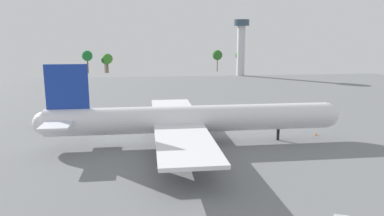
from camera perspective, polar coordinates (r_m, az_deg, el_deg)
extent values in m
plane|color=slate|center=(83.31, 0.00, -5.64)|extent=(281.27, 281.27, 0.00)
cylinder|color=silver|center=(81.80, 0.00, -1.75)|extent=(64.76, 6.07, 6.07)
sphere|color=silver|center=(91.60, 20.53, -1.05)|extent=(5.95, 5.95, 5.95)
sphere|color=silver|center=(84.19, -22.45, -2.25)|extent=(5.16, 5.16, 5.16)
cube|color=#19389E|center=(81.56, -19.35, 3.21)|extent=(9.07, 0.50, 9.72)
cube|color=silver|center=(78.44, -20.66, -2.39)|extent=(5.83, 9.11, 0.36)
cube|color=silver|center=(87.68, -19.23, -0.89)|extent=(5.83, 9.11, 0.36)
cube|color=silver|center=(66.90, -1.09, -5.57)|extent=(11.01, 27.15, 0.70)
cube|color=silver|center=(96.65, -3.06, -0.26)|extent=(11.01, 27.15, 0.70)
cylinder|color=gray|center=(71.35, -0.64, -5.84)|extent=(4.86, 2.55, 2.55)
cylinder|color=gray|center=(61.90, 0.45, -8.58)|extent=(4.86, 2.55, 2.55)
cylinder|color=gray|center=(93.11, -2.25, -1.73)|extent=(4.86, 2.55, 2.55)
cylinder|color=gray|center=(102.88, -2.74, -0.47)|extent=(4.86, 2.55, 2.55)
cylinder|color=black|center=(87.87, 13.57, -4.12)|extent=(0.70, 0.70, 2.77)
cylinder|color=black|center=(79.40, -2.02, -5.47)|extent=(0.70, 0.70, 2.77)
cylinder|color=black|center=(85.79, -2.43, -4.18)|extent=(0.70, 0.70, 2.77)
cube|color=#333338|center=(105.56, -22.97, -2.18)|extent=(2.77, 2.57, 1.52)
cube|color=yellow|center=(107.96, -23.33, -2.07)|extent=(3.67, 4.02, 0.98)
cylinder|color=black|center=(105.54, -23.59, -2.66)|extent=(0.78, 1.03, 1.03)
cylinder|color=black|center=(106.16, -22.33, -2.48)|extent=(0.78, 1.03, 1.03)
cylinder|color=black|center=(108.45, -24.03, -2.33)|extent=(0.78, 1.03, 1.03)
cylinder|color=black|center=(109.06, -22.80, -2.16)|extent=(0.78, 1.03, 1.03)
cube|color=#B21E19|center=(112.73, 12.39, -0.71)|extent=(1.96, 2.30, 1.69)
cube|color=#B21E19|center=(112.84, 11.35, -0.77)|extent=(3.27, 2.81, 1.23)
cylinder|color=black|center=(111.87, 12.30, -1.24)|extent=(0.91, 0.57, 0.86)
cylinder|color=black|center=(113.95, 12.33, -1.01)|extent=(0.91, 0.57, 0.86)
cylinder|color=black|center=(111.96, 11.00, -1.18)|extent=(0.91, 0.57, 0.86)
cylinder|color=black|center=(114.03, 11.06, -0.95)|extent=(0.91, 0.57, 0.86)
cone|color=orange|center=(94.79, 19.17, -3.93)|extent=(0.55, 0.55, 0.78)
cylinder|color=silver|center=(227.10, 7.81, 9.01)|extent=(4.93, 4.93, 30.60)
cylinder|color=#334756|center=(227.06, 7.93, 13.35)|extent=(9.37, 9.37, 3.78)
cylinder|color=#51381E|center=(249.58, -16.30, 6.44)|extent=(0.80, 0.80, 9.47)
sphere|color=#1C6C2C|center=(249.13, -16.38, 8.00)|extent=(6.94, 6.94, 6.94)
cylinder|color=#51381E|center=(248.17, -13.71, 6.28)|extent=(0.58, 0.58, 7.16)
sphere|color=#1C521E|center=(247.80, -13.76, 7.43)|extent=(4.72, 4.72, 4.72)
cylinder|color=#51381E|center=(248.09, -13.46, 6.20)|extent=(0.77, 0.77, 6.41)
sphere|color=#377030|center=(247.73, -13.51, 7.28)|extent=(4.96, 4.96, 4.96)
cylinder|color=#51381E|center=(247.95, -13.27, 6.34)|extent=(0.69, 0.69, 7.52)
sphere|color=#347B25|center=(247.53, -13.33, 7.67)|extent=(6.75, 6.75, 6.75)
cylinder|color=#51381E|center=(251.36, 4.05, 6.89)|extent=(0.55, 0.55, 9.38)
sphere|color=#265E21|center=(250.92, 4.07, 8.43)|extent=(6.91, 6.91, 6.91)
cylinder|color=#51381E|center=(254.83, 7.50, 6.90)|extent=(0.72, 0.72, 9.59)
sphere|color=#317325|center=(254.41, 7.54, 8.34)|extent=(5.38, 5.38, 5.38)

